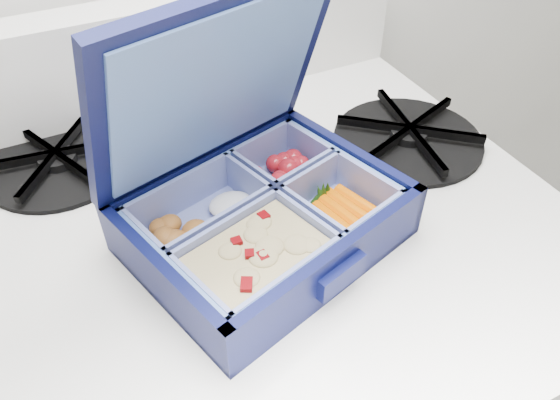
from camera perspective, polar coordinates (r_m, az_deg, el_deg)
bento_box at (r=0.55m, az=-1.56°, el=-2.03°), size 0.30×0.27×0.06m
burner_grate at (r=0.72m, az=13.33°, el=6.86°), size 0.24×0.24×0.03m
burner_grate_rear at (r=0.71m, az=-22.21°, el=3.95°), size 0.20×0.20×0.02m
fork at (r=0.67m, az=-3.07°, el=3.79°), size 0.14×0.12×0.01m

